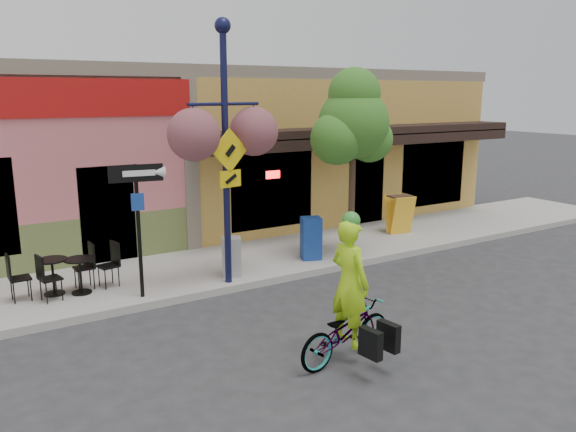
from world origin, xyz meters
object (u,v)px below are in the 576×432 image
(street_tree, at_px, (353,163))
(newspaper_box_grey, at_px, (232,257))
(cyclist_rider, at_px, (349,299))
(bicycle, at_px, (346,331))
(newspaper_box_blue, at_px, (311,238))
(building, at_px, (171,147))
(one_way_sign, at_px, (139,232))
(lamp_post, at_px, (226,156))

(street_tree, bearing_deg, newspaper_box_grey, 177.36)
(cyclist_rider, bearing_deg, bicycle, 82.60)
(newspaper_box_blue, bearing_deg, newspaper_box_grey, -156.04)
(cyclist_rider, bearing_deg, newspaper_box_blue, -34.73)
(newspaper_box_blue, height_order, newspaper_box_grey, newspaper_box_blue)
(cyclist_rider, bearing_deg, building, -14.01)
(bicycle, xyz_separation_m, cyclist_rider, (0.05, 0.00, 0.48))
(one_way_sign, relative_size, newspaper_box_grey, 3.05)
(bicycle, relative_size, newspaper_box_blue, 1.78)
(newspaper_box_grey, bearing_deg, building, 102.48)
(bicycle, xyz_separation_m, street_tree, (3.11, 3.86, 1.85))
(newspaper_box_blue, bearing_deg, lamp_post, -148.50)
(building, bearing_deg, cyclist_rider, -96.61)
(cyclist_rider, distance_m, lamp_post, 4.07)
(building, bearing_deg, newspaper_box_grey, -100.01)
(newspaper_box_blue, bearing_deg, cyclist_rider, -97.35)
(lamp_post, relative_size, newspaper_box_blue, 5.24)
(street_tree, bearing_deg, building, 105.71)
(bicycle, height_order, cyclist_rider, cyclist_rider)
(lamp_post, height_order, newspaper_box_grey, lamp_post)
(building, xyz_separation_m, cyclist_rider, (-1.21, -10.43, -1.32))
(bicycle, distance_m, cyclist_rider, 0.49)
(building, relative_size, lamp_post, 3.60)
(cyclist_rider, relative_size, one_way_sign, 0.76)
(lamp_post, relative_size, newspaper_box_grey, 6.24)
(one_way_sign, bearing_deg, cyclist_rider, -54.16)
(building, bearing_deg, lamp_post, -101.46)
(bicycle, bearing_deg, cyclist_rider, -97.40)
(one_way_sign, distance_m, street_tree, 5.03)
(one_way_sign, bearing_deg, building, 74.35)
(building, xyz_separation_m, bicycle, (-1.26, -10.43, -1.80))
(lamp_post, xyz_separation_m, newspaper_box_blue, (2.30, 0.47, -2.04))
(lamp_post, relative_size, street_tree, 1.17)
(bicycle, xyz_separation_m, lamp_post, (-0.11, 3.67, 2.22))
(building, distance_m, newspaper_box_grey, 6.75)
(building, xyz_separation_m, street_tree, (1.85, -6.57, 0.05))
(newspaper_box_grey, bearing_deg, cyclist_rider, -68.55)
(one_way_sign, xyz_separation_m, street_tree, (4.94, 0.10, 0.92))
(cyclist_rider, distance_m, one_way_sign, 4.23)
(building, height_order, newspaper_box_blue, building)
(newspaper_box_blue, bearing_deg, one_way_sign, -154.63)
(one_way_sign, height_order, newspaper_box_blue, one_way_sign)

